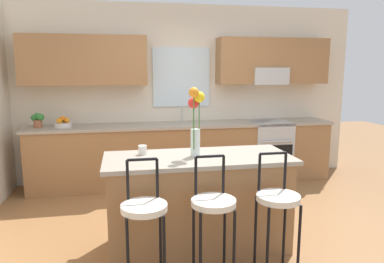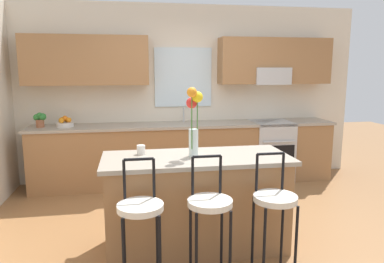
% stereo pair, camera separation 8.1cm
% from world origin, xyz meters
% --- Properties ---
extents(ground_plane, '(14.00, 14.00, 0.00)m').
position_xyz_m(ground_plane, '(0.00, 0.00, 0.00)').
color(ground_plane, olive).
extents(back_wall_assembly, '(5.60, 0.50, 2.70)m').
position_xyz_m(back_wall_assembly, '(0.03, 1.98, 1.51)').
color(back_wall_assembly, beige).
rests_on(back_wall_assembly, ground).
extents(counter_run, '(4.56, 0.64, 0.92)m').
position_xyz_m(counter_run, '(-0.00, 1.70, 0.47)').
color(counter_run, '#996B42').
rests_on(counter_run, ground).
extents(sink_faucet, '(0.02, 0.13, 0.23)m').
position_xyz_m(sink_faucet, '(-0.02, 1.84, 1.06)').
color(sink_faucet, '#B7BABC').
rests_on(sink_faucet, counter_run).
extents(oven_range, '(0.60, 0.64, 0.92)m').
position_xyz_m(oven_range, '(1.35, 1.68, 0.46)').
color(oven_range, '#B7BABC').
rests_on(oven_range, ground).
extents(kitchen_island, '(1.77, 0.74, 0.92)m').
position_xyz_m(kitchen_island, '(-0.22, -0.33, 0.46)').
color(kitchen_island, '#996B42').
rests_on(kitchen_island, ground).
extents(bar_stool_near, '(0.36, 0.36, 1.04)m').
position_xyz_m(bar_stool_near, '(-0.77, -0.92, 0.64)').
color(bar_stool_near, black).
rests_on(bar_stool_near, ground).
extents(bar_stool_middle, '(0.36, 0.36, 1.04)m').
position_xyz_m(bar_stool_middle, '(-0.22, -0.92, 0.64)').
color(bar_stool_middle, black).
rests_on(bar_stool_middle, ground).
extents(bar_stool_far, '(0.36, 0.36, 1.04)m').
position_xyz_m(bar_stool_far, '(0.33, -0.92, 0.64)').
color(bar_stool_far, black).
rests_on(bar_stool_far, ground).
extents(flower_vase, '(0.16, 0.17, 0.65)m').
position_xyz_m(flower_vase, '(-0.25, -0.33, 1.29)').
color(flower_vase, silver).
rests_on(flower_vase, kitchen_island).
extents(mug_ceramic, '(0.08, 0.08, 0.09)m').
position_xyz_m(mug_ceramic, '(-0.73, -0.17, 0.97)').
color(mug_ceramic, silver).
rests_on(mug_ceramic, kitchen_island).
extents(fruit_bowl_oranges, '(0.24, 0.24, 0.16)m').
position_xyz_m(fruit_bowl_oranges, '(-1.74, 1.70, 0.98)').
color(fruit_bowl_oranges, silver).
rests_on(fruit_bowl_oranges, counter_run).
extents(potted_plant_small, '(0.18, 0.12, 0.21)m').
position_xyz_m(potted_plant_small, '(-2.08, 1.70, 1.04)').
color(potted_plant_small, '#9E5B3D').
rests_on(potted_plant_small, counter_run).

